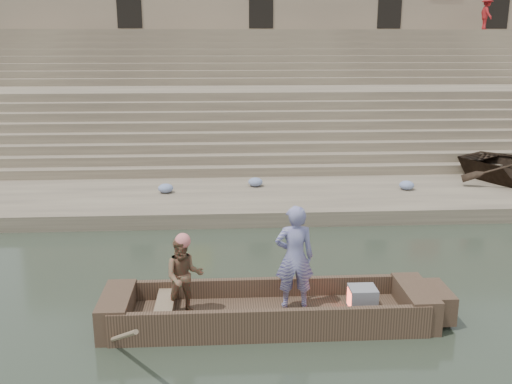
{
  "coord_description": "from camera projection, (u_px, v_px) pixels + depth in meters",
  "views": [
    {
      "loc": [
        -4.18,
        -7.96,
        4.71
      ],
      "look_at": [
        -3.45,
        4.39,
        1.4
      ],
      "focal_mm": 40.02,
      "sensor_mm": 36.0,
      "label": 1
    }
  ],
  "objects": [
    {
      "name": "cloth_bundles",
      "position": [
        277.0,
        185.0,
        16.93
      ],
      "size": [
        7.56,
        1.1,
        0.26
      ],
      "color": "#3F5999",
      "rests_on": "lower_landing"
    },
    {
      "name": "ground",
      "position": [
        487.0,
        344.0,
        9.13
      ],
      "size": [
        120.0,
        120.0,
        0.0
      ],
      "primitive_type": "plane",
      "color": "#2C3628",
      "rests_on": "ground"
    },
    {
      "name": "lower_landing",
      "position": [
        365.0,
        198.0,
        16.79
      ],
      "size": [
        32.0,
        4.0,
        0.4
      ],
      "primitive_type": "cube",
      "color": "gray",
      "rests_on": "ground"
    },
    {
      "name": "building_wall",
      "position": [
        292.0,
        24.0,
        33.23
      ],
      "size": [
        32.0,
        5.07,
        11.2
      ],
      "color": "#9D866A",
      "rests_on": "ground"
    },
    {
      "name": "mid_landing",
      "position": [
        323.0,
        122.0,
        23.72
      ],
      "size": [
        32.0,
        3.0,
        2.8
      ],
      "primitive_type": "cube",
      "color": "gray",
      "rests_on": "ground"
    },
    {
      "name": "ghat_steps",
      "position": [
        316.0,
        108.0,
        25.24
      ],
      "size": [
        32.0,
        11.0,
        5.2
      ],
      "color": "gray",
      "rests_on": "ground"
    },
    {
      "name": "upper_landing",
      "position": [
        301.0,
        81.0,
        30.16
      ],
      "size": [
        32.0,
        3.0,
        5.2
      ],
      "primitive_type": "cube",
      "color": "gray",
      "rests_on": "ground"
    },
    {
      "name": "rowing_man",
      "position": [
        184.0,
        276.0,
        9.48
      ],
      "size": [
        0.72,
        0.6,
        1.37
      ],
      "primitive_type": "imported",
      "rotation": [
        0.0,
        0.0,
        0.12
      ],
      "color": "#236B41",
      "rests_on": "main_rowboat"
    },
    {
      "name": "television",
      "position": [
        362.0,
        298.0,
        9.77
      ],
      "size": [
        0.46,
        0.42,
        0.4
      ],
      "color": "gray",
      "rests_on": "main_rowboat"
    },
    {
      "name": "rowboat_trim",
      "position": [
        281.0,
        307.0,
        9.71
      ],
      "size": [
        6.04,
        2.63,
        2.04
      ],
      "color": "brown",
      "rests_on": "ground"
    },
    {
      "name": "main_rowboat",
      "position": [
        268.0,
        317.0,
        9.76
      ],
      "size": [
        5.0,
        1.3,
        0.22
      ],
      "primitive_type": "cube",
      "color": "brown",
      "rests_on": "ground"
    },
    {
      "name": "standing_man",
      "position": [
        294.0,
        257.0,
        9.68
      ],
      "size": [
        0.67,
        0.45,
        1.83
      ],
      "primitive_type": "imported",
      "rotation": [
        0.0,
        0.0,
        3.15
      ],
      "color": "navy",
      "rests_on": "main_rowboat"
    },
    {
      "name": "pedestrian",
      "position": [
        487.0,
        14.0,
        29.7
      ],
      "size": [
        0.64,
        1.08,
        1.64
      ],
      "primitive_type": "imported",
      "rotation": [
        0.0,
        0.0,
        1.54
      ],
      "color": "maroon",
      "rests_on": "upper_landing"
    }
  ]
}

